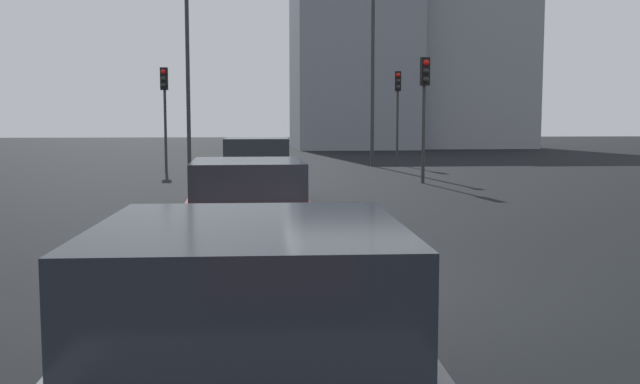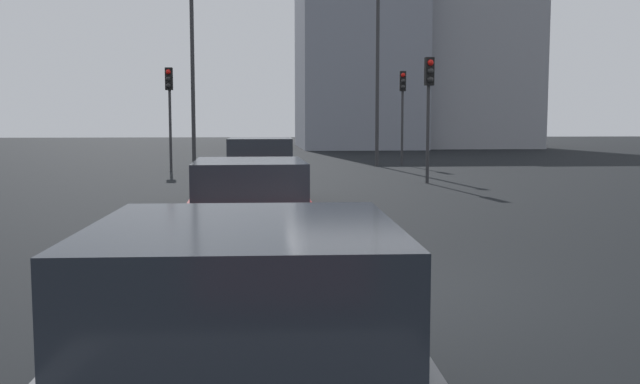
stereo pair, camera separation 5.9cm
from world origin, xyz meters
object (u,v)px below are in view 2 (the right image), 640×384
(car_grey_right_third, at_px, (247,355))
(traffic_light_near_left, at_px, (403,98))
(car_beige_right_lead, at_px, (261,172))
(car_red_right_second, at_px, (250,211))
(street_lamp_kerbside, at_px, (192,45))
(street_lamp_far, at_px, (378,58))
(traffic_light_near_right, at_px, (429,93))
(traffic_light_far_left, at_px, (169,97))

(car_grey_right_third, bearing_deg, traffic_light_near_left, -11.50)
(car_beige_right_lead, relative_size, car_red_right_second, 0.96)
(car_grey_right_third, distance_m, street_lamp_kerbside, 26.10)
(car_beige_right_lead, distance_m, car_grey_right_third, 13.95)
(car_beige_right_lead, relative_size, traffic_light_near_left, 1.06)
(street_lamp_far, bearing_deg, traffic_light_near_left, -62.11)
(traffic_light_near_left, bearing_deg, street_lamp_kerbside, -64.02)
(car_beige_right_lead, distance_m, street_lamp_kerbside, 12.71)
(traffic_light_near_right, height_order, street_lamp_kerbside, street_lamp_kerbside)
(car_beige_right_lead, distance_m, street_lamp_far, 15.70)
(car_grey_right_third, relative_size, traffic_light_near_left, 1.00)
(car_beige_right_lead, height_order, street_lamp_far, street_lamp_far)
(car_beige_right_lead, height_order, traffic_light_near_left, traffic_light_near_left)
(traffic_light_far_left, relative_size, street_lamp_kerbside, 0.48)
(car_beige_right_lead, distance_m, traffic_light_far_left, 12.56)
(street_lamp_far, bearing_deg, traffic_light_near_right, -178.89)
(car_red_right_second, relative_size, traffic_light_far_left, 1.13)
(traffic_light_near_left, height_order, street_lamp_far, street_lamp_far)
(car_grey_right_third, distance_m, traffic_light_far_left, 26.10)
(street_lamp_far, bearing_deg, car_grey_right_third, 168.96)
(car_red_right_second, bearing_deg, street_lamp_kerbside, 6.27)
(car_beige_right_lead, bearing_deg, traffic_light_far_left, 18.30)
(traffic_light_near_right, distance_m, street_lamp_kerbside, 10.60)
(car_red_right_second, relative_size, street_lamp_far, 0.57)
(car_red_right_second, distance_m, car_grey_right_third, 6.65)
(traffic_light_near_left, distance_m, traffic_light_far_left, 10.65)
(street_lamp_far, bearing_deg, traffic_light_far_left, 104.94)
(traffic_light_near_right, bearing_deg, car_red_right_second, -29.56)
(car_beige_right_lead, xyz_separation_m, traffic_light_far_left, (11.83, 3.59, 2.22))
(car_grey_right_third, distance_m, street_lamp_far, 28.97)
(street_lamp_kerbside, bearing_deg, car_red_right_second, -172.77)
(car_red_right_second, distance_m, traffic_light_near_right, 13.91)
(car_beige_right_lead, height_order, car_red_right_second, car_beige_right_lead)
(car_beige_right_lead, relative_size, street_lamp_far, 0.55)
(traffic_light_near_right, relative_size, street_lamp_kerbside, 0.47)
(traffic_light_near_left, relative_size, street_lamp_kerbside, 0.49)
(traffic_light_near_left, bearing_deg, traffic_light_far_left, -66.46)
(car_beige_right_lead, xyz_separation_m, street_lamp_far, (14.20, -5.32, 4.05))
(traffic_light_far_left, bearing_deg, street_lamp_far, 112.17)
(car_grey_right_third, height_order, traffic_light_near_right, traffic_light_near_right)
(traffic_light_far_left, relative_size, street_lamp_far, 0.50)
(car_grey_right_third, bearing_deg, street_lamp_kerbside, 7.20)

